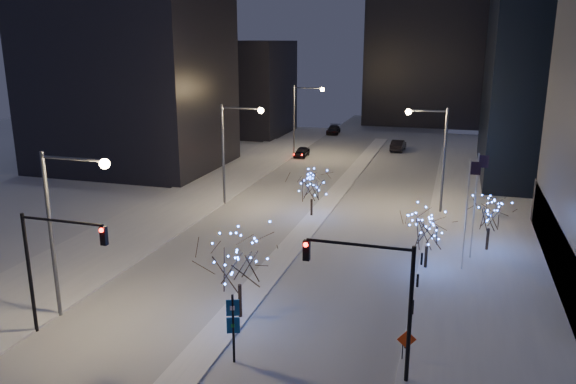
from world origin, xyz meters
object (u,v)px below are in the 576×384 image
at_px(traffic_signal_west, 51,256).
at_px(construction_sign, 406,342).
at_px(street_lamp_w_far, 301,111).
at_px(holiday_tree_median_near, 239,259).
at_px(street_lamp_east, 435,146).
at_px(street_lamp_w_mid, 233,141).
at_px(holiday_tree_median_far, 312,185).
at_px(street_lamp_w_near, 64,213).
at_px(car_far, 333,130).
at_px(wayfinding_sign, 233,321).
at_px(traffic_signal_east, 377,288).
at_px(car_near, 302,152).
at_px(holiday_tree_plaza_far, 490,214).
at_px(car_mid, 398,145).
at_px(holiday_tree_plaza_near, 428,229).

xyz_separation_m(traffic_signal_west, construction_sign, (18.74, 2.86, -3.62)).
distance_m(street_lamp_w_far, holiday_tree_median_near, 48.27).
height_order(street_lamp_east, traffic_signal_west, street_lamp_east).
xyz_separation_m(street_lamp_w_mid, holiday_tree_median_far, (8.44, -1.65, -3.47)).
height_order(street_lamp_w_near, street_lamp_w_mid, same).
xyz_separation_m(car_far, wayfinding_sign, (10.91, -73.31, 1.56)).
bearing_deg(holiday_tree_median_near, traffic_signal_east, -23.88).
xyz_separation_m(traffic_signal_east, holiday_tree_median_near, (-8.44, 3.74, -0.94)).
height_order(street_lamp_w_far, car_near, street_lamp_w_far).
relative_size(street_lamp_w_near, wayfinding_sign, 2.66).
xyz_separation_m(holiday_tree_plaza_far, construction_sign, (-4.56, -17.80, -1.94)).
bearing_deg(car_near, holiday_tree_plaza_far, -53.55).
relative_size(street_lamp_east, car_far, 1.94).
bearing_deg(traffic_signal_west, street_lamp_w_near, 103.96).
bearing_deg(construction_sign, car_far, 88.91).
relative_size(traffic_signal_west, holiday_tree_median_far, 1.54).
xyz_separation_m(street_lamp_w_far, car_mid, (12.64, 8.92, -5.67)).
xyz_separation_m(traffic_signal_west, holiday_tree_median_near, (8.94, 4.74, -0.94)).
bearing_deg(car_near, holiday_tree_median_near, -79.32).
bearing_deg(holiday_tree_median_near, construction_sign, -10.86).
bearing_deg(street_lamp_east, street_lamp_w_near, -124.19).
height_order(holiday_tree_plaza_far, wayfinding_sign, holiday_tree_plaza_far).
bearing_deg(street_lamp_w_near, traffic_signal_east, -3.21).
xyz_separation_m(street_lamp_w_near, car_near, (0.03, 50.24, -5.80)).
distance_m(street_lamp_w_mid, car_mid, 36.64).
bearing_deg(traffic_signal_east, car_mid, 95.00).
bearing_deg(car_mid, street_lamp_w_far, 37.98).
bearing_deg(wayfinding_sign, street_lamp_east, 52.57).
bearing_deg(holiday_tree_plaza_far, holiday_tree_plaza_near, -130.91).
xyz_separation_m(traffic_signal_west, wayfinding_sign, (10.35, 0.30, -2.45)).
xyz_separation_m(holiday_tree_median_near, holiday_tree_plaza_near, (10.00, 10.88, -0.76)).
bearing_deg(holiday_tree_plaza_near, traffic_signal_west, -140.49).
xyz_separation_m(traffic_signal_west, holiday_tree_plaza_far, (23.30, 20.66, -1.69)).
bearing_deg(street_lamp_w_mid, street_lamp_w_near, -90.00).
relative_size(street_lamp_w_mid, traffic_signal_west, 1.43).
bearing_deg(street_lamp_w_mid, traffic_signal_west, -88.94).
height_order(holiday_tree_plaza_near, holiday_tree_plaza_far, holiday_tree_plaza_near).
relative_size(holiday_tree_median_near, holiday_tree_plaza_far, 1.28).
bearing_deg(car_far, wayfinding_sign, -86.40).
bearing_deg(holiday_tree_plaza_near, holiday_tree_median_near, -132.58).
bearing_deg(traffic_signal_west, street_lamp_w_far, 90.55).
bearing_deg(holiday_tree_median_near, holiday_tree_plaza_near, 47.42).
distance_m(street_lamp_w_near, holiday_tree_plaza_far, 30.43).
relative_size(traffic_signal_east, car_mid, 1.40).
distance_m(car_far, holiday_tree_plaza_near, 61.23).
bearing_deg(holiday_tree_plaza_near, construction_sign, -90.90).
height_order(street_lamp_w_far, car_mid, street_lamp_w_far).
relative_size(car_mid, wayfinding_sign, 1.33).
height_order(car_near, wayfinding_sign, wayfinding_sign).
xyz_separation_m(car_near, car_mid, (12.61, 8.69, 0.13)).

